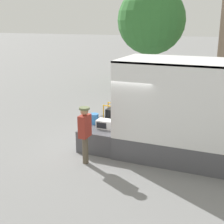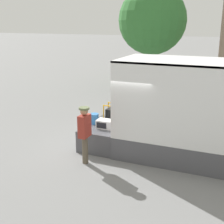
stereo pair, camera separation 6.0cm
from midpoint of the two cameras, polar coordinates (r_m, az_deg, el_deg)
The scene contains 7 objects.
ground_plane at distance 10.80m, azimuth 2.21°, elevation -6.40°, with size 160.00×160.00×0.00m, color gray.
tailgate_deck at distance 10.89m, azimuth -0.88°, elevation -4.15°, with size 1.26×2.08×0.72m, color #4C4C51.
microwave at distance 10.41m, azimuth -1.08°, elevation -2.20°, with size 0.54×0.39×0.29m.
portable_generator at distance 11.10m, azimuth 0.67°, elevation -0.52°, with size 0.69×0.45×0.62m.
orange_bucket at distance 10.85m, azimuth -3.11°, elevation -1.23°, with size 0.31×0.31×0.36m.
worker_person at distance 9.26m, azimuth -4.85°, elevation -3.17°, with size 0.32×0.44×1.76m.
street_tree at distance 20.15m, azimuth 7.49°, elevation 16.27°, with size 4.21×4.21×6.30m.
Camera 2 is at (3.54, -9.31, 4.18)m, focal length 50.00 mm.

